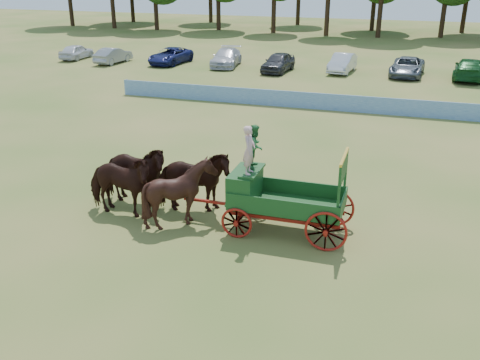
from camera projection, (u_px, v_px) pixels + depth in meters
name	position (u px, v px, depth m)	size (l,w,h in m)	color
ground	(231.00, 237.00, 18.21)	(160.00, 160.00, 0.00)	olive
horse_lead_left	(119.00, 185.00, 19.35)	(1.30, 2.85, 2.41)	#33160E
horse_lead_right	(134.00, 174.00, 20.32)	(1.30, 2.85, 2.41)	#33160E
horse_wheel_left	(180.00, 193.00, 18.67)	(1.95, 2.19, 2.41)	#33160E
horse_wheel_right	(192.00, 182.00, 19.64)	(1.30, 2.85, 2.41)	#33160E
farm_dray	(267.00, 186.00, 18.18)	(6.00, 2.00, 3.79)	#A51210
sponsor_banner	(306.00, 100.00, 34.19)	(26.00, 0.08, 1.05)	#1C589B
parked_cars	(352.00, 65.00, 44.68)	(52.72, 7.08, 1.65)	silver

